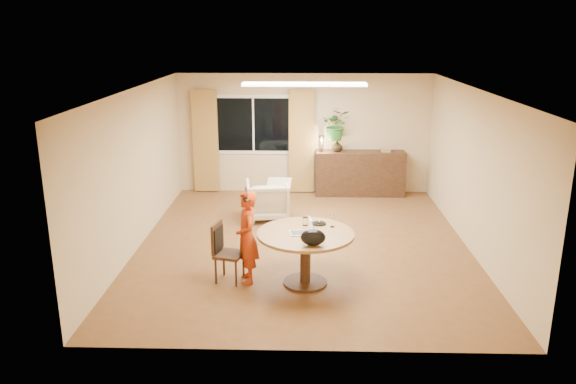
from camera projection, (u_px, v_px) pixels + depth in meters
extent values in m
plane|color=brown|center=(303.00, 245.00, 9.49)|extent=(6.50, 6.50, 0.00)
plane|color=white|center=(304.00, 89.00, 8.76)|extent=(6.50, 6.50, 0.00)
plane|color=beige|center=(304.00, 134.00, 12.25)|extent=(5.50, 0.00, 5.50)
plane|color=beige|center=(136.00, 169.00, 9.20)|extent=(0.00, 6.50, 6.50)
plane|color=beige|center=(474.00, 171.00, 9.05)|extent=(0.00, 6.50, 6.50)
cube|color=white|center=(253.00, 125.00, 12.20)|extent=(1.70, 0.02, 1.30)
cube|color=black|center=(253.00, 125.00, 12.19)|extent=(1.55, 0.01, 1.15)
cube|color=white|center=(253.00, 125.00, 12.19)|extent=(0.04, 0.01, 1.15)
cube|color=olive|center=(205.00, 141.00, 12.26)|extent=(0.55, 0.08, 2.25)
cube|color=olive|center=(301.00, 142.00, 12.20)|extent=(0.55, 0.08, 2.25)
cube|color=white|center=(304.00, 84.00, 9.92)|extent=(2.20, 0.35, 0.05)
cylinder|color=brown|center=(306.00, 234.00, 7.84)|extent=(1.37, 1.37, 0.04)
cylinder|color=black|center=(305.00, 260.00, 7.95)|extent=(0.15, 0.15, 0.74)
cylinder|color=black|center=(305.00, 282.00, 8.05)|extent=(0.63, 0.63, 0.03)
imported|color=#B4230D|center=(247.00, 237.00, 7.94)|extent=(0.56, 0.43, 1.35)
imported|color=beige|center=(267.00, 200.00, 10.72)|extent=(0.88, 0.90, 0.73)
cube|color=black|center=(360.00, 173.00, 12.21)|extent=(1.93, 0.47, 0.96)
imported|color=black|center=(337.00, 146.00, 12.06)|extent=(0.28, 0.28, 0.25)
imported|color=#316827|center=(336.00, 125.00, 11.93)|extent=(0.60, 0.52, 0.66)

